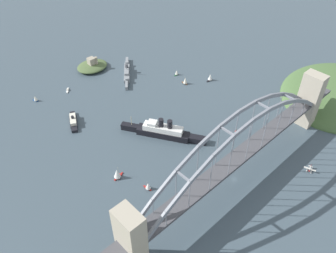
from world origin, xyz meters
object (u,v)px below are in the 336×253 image
at_px(small_boat_1, 35,98).
at_px(naval_cruiser, 127,72).
at_px(harbor_arch_bridge, 239,154).
at_px(harbor_ferry_steamer, 73,121).
at_px(fort_island_mid_harbor, 92,66).
at_px(small_boat_0, 185,81).
at_px(small_boat_5, 117,173).
at_px(ocean_liner, 163,131).
at_px(small_boat_2, 177,72).
at_px(channel_marker_buoy, 236,131).
at_px(small_boat_3, 148,186).
at_px(small_boat_6, 68,90).
at_px(small_boat_4, 210,77).
at_px(seaplane_taxiing_near_bridge, 310,169).

bearing_deg(small_boat_1, naval_cruiser, -13.10).
xyz_separation_m(harbor_arch_bridge, harbor_ferry_steamer, (-57.91, 155.08, -26.82)).
xyz_separation_m(fort_island_mid_harbor, small_boat_1, (-82.10, -14.68, -0.38)).
height_order(small_boat_0, small_boat_5, small_boat_5).
bearing_deg(small_boat_5, small_boat_0, 22.91).
relative_size(harbor_arch_bridge, ocean_liner, 3.67).
bearing_deg(small_boat_1, fort_island_mid_harbor, 10.13).
distance_m(harbor_ferry_steamer, small_boat_2, 137.05).
xyz_separation_m(small_boat_1, small_boat_2, (146.54, -66.56, -0.11)).
bearing_deg(channel_marker_buoy, fort_island_mid_harbor, 100.14).
relative_size(small_boat_3, small_boat_6, 0.88).
relative_size(harbor_ferry_steamer, channel_marker_buoy, 10.88).
relative_size(small_boat_1, small_boat_6, 0.80).
relative_size(small_boat_6, channel_marker_buoy, 3.32).
bearing_deg(ocean_liner, naval_cruiser, 68.69).
relative_size(harbor_arch_bridge, small_boat_3, 34.12).
xyz_separation_m(small_boat_1, small_boat_4, (166.41, -101.56, 0.88)).
distance_m(small_boat_0, small_boat_1, 164.87).
distance_m(naval_cruiser, small_boat_6, 72.21).
distance_m(seaplane_taxiing_near_bridge, small_boat_5, 162.72).
relative_size(harbor_ferry_steamer, seaplane_taxiing_near_bridge, 3.04).
height_order(ocean_liner, seaplane_taxiing_near_bridge, ocean_liner).
bearing_deg(harbor_ferry_steamer, seaplane_taxiing_near_bridge, -59.94).
height_order(ocean_liner, small_boat_3, ocean_liner).
bearing_deg(harbor_ferry_steamer, small_boat_1, 99.19).
bearing_deg(harbor_arch_bridge, harbor_ferry_steamer, 110.48).
bearing_deg(naval_cruiser, ocean_liner, -111.31).
height_order(naval_cruiser, small_boat_5, naval_cruiser).
height_order(harbor_ferry_steamer, small_boat_3, harbor_ferry_steamer).
bearing_deg(seaplane_taxiing_near_bridge, harbor_arch_bridge, 144.69).
distance_m(harbor_ferry_steamer, small_boat_4, 162.25).
bearing_deg(channel_marker_buoy, harbor_arch_bridge, -143.51).
xyz_separation_m(harbor_ferry_steamer, small_boat_1, (-9.66, 59.72, 0.79)).
bearing_deg(small_boat_5, harbor_arch_bridge, -44.42).
xyz_separation_m(harbor_ferry_steamer, small_boat_3, (-0.68, -113.73, 1.18)).
xyz_separation_m(fort_island_mid_harbor, small_boat_2, (64.43, -81.24, -0.49)).
relative_size(small_boat_4, channel_marker_buoy, 3.39).
height_order(harbor_arch_bridge, channel_marker_buoy, harbor_arch_bridge).
bearing_deg(small_boat_2, small_boat_5, -151.55).
height_order(naval_cruiser, fort_island_mid_harbor, naval_cruiser).
bearing_deg(small_boat_4, channel_marker_buoy, -122.90).
distance_m(small_boat_0, small_boat_3, 157.05).
relative_size(small_boat_1, small_boat_2, 1.04).
bearing_deg(small_boat_3, small_boat_0, 33.42).
height_order(naval_cruiser, small_boat_4, naval_cruiser).
height_order(fort_island_mid_harbor, small_boat_5, fort_island_mid_harbor).
relative_size(small_boat_5, small_boat_6, 1.26).
relative_size(seaplane_taxiing_near_bridge, small_boat_4, 1.06).
height_order(small_boat_0, small_boat_3, small_boat_0).
height_order(naval_cruiser, small_boat_1, naval_cruiser).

